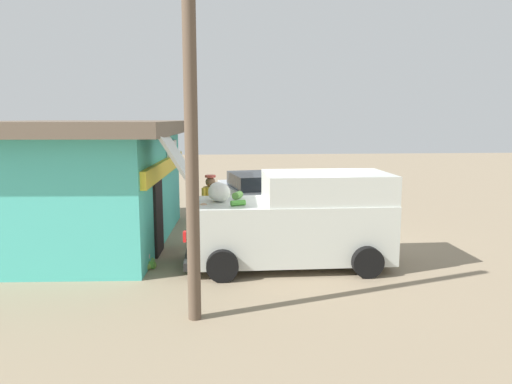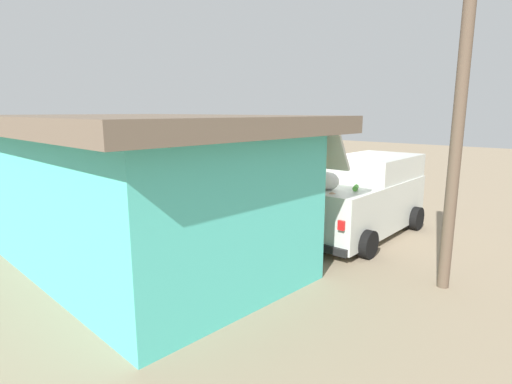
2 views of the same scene
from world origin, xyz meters
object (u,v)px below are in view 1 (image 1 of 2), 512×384
(customer_bending, at_px, (208,225))
(storefront_bar, at_px, (85,181))
(parked_sedan, at_px, (256,194))
(unloaded_banana_pile, at_px, (133,258))
(vendor_standing, at_px, (211,206))
(delivery_van, at_px, (295,220))
(paint_bucket, at_px, (201,219))

(customer_bending, bearing_deg, storefront_bar, 54.83)
(parked_sedan, xyz_separation_m, customer_bending, (-5.55, 1.47, 0.25))
(parked_sedan, bearing_deg, customer_bending, 165.12)
(customer_bending, height_order, unloaded_banana_pile, customer_bending)
(storefront_bar, distance_m, customer_bending, 3.78)
(storefront_bar, relative_size, vendor_standing, 4.03)
(customer_bending, bearing_deg, delivery_van, -93.90)
(parked_sedan, relative_size, customer_bending, 3.34)
(storefront_bar, distance_m, delivery_van, 5.40)
(parked_sedan, distance_m, unloaded_banana_pile, 6.45)
(customer_bending, bearing_deg, parked_sedan, -14.88)
(parked_sedan, relative_size, unloaded_banana_pile, 4.91)
(vendor_standing, relative_size, unloaded_banana_pile, 1.83)
(storefront_bar, relative_size, paint_bucket, 21.29)
(customer_bending, relative_size, paint_bucket, 4.23)
(vendor_standing, bearing_deg, parked_sedan, -19.44)
(delivery_van, xyz_separation_m, paint_bucket, (4.08, 2.10, -0.81))
(delivery_van, xyz_separation_m, unloaded_banana_pile, (-0.01, 3.36, -0.75))
(vendor_standing, height_order, paint_bucket, vendor_standing)
(parked_sedan, relative_size, paint_bucket, 14.14)
(delivery_van, bearing_deg, paint_bucket, 27.23)
(paint_bucket, bearing_deg, delivery_van, -152.77)
(paint_bucket, bearing_deg, unloaded_banana_pile, 162.84)
(vendor_standing, bearing_deg, delivery_van, -132.08)
(customer_bending, bearing_deg, vendor_standing, -1.56)
(delivery_van, height_order, paint_bucket, delivery_van)
(storefront_bar, relative_size, parked_sedan, 1.51)
(storefront_bar, distance_m, parked_sedan, 5.73)
(vendor_standing, relative_size, customer_bending, 1.25)
(parked_sedan, relative_size, vendor_standing, 2.68)
(delivery_van, bearing_deg, vendor_standing, 47.92)
(delivery_van, xyz_separation_m, customer_bending, (0.12, 1.82, -0.10))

